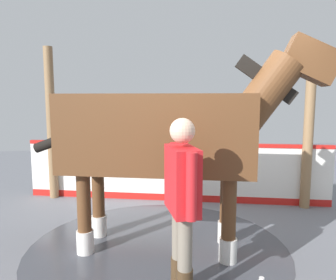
# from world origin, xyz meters

# --- Properties ---
(ground_plane) EXTENTS (16.00, 16.00, 0.02)m
(ground_plane) POSITION_xyz_m (0.00, 0.00, -0.01)
(ground_plane) COLOR slate
(wet_patch) EXTENTS (3.16, 3.16, 0.00)m
(wet_patch) POSITION_xyz_m (0.35, 0.02, 0.00)
(wet_patch) COLOR #42444C
(wet_patch) RESTS_ON ground
(barrier_wall) EXTENTS (5.13, 1.66, 1.05)m
(barrier_wall) POSITION_xyz_m (-0.20, -1.75, 0.48)
(barrier_wall) COLOR white
(barrier_wall) RESTS_ON ground
(roof_post_near) EXTENTS (0.16, 0.16, 2.71)m
(roof_post_near) POSITION_xyz_m (-2.28, -1.01, 1.36)
(roof_post_near) COLOR olive
(roof_post_near) RESTS_ON ground
(roof_post_far) EXTENTS (0.16, 0.16, 2.71)m
(roof_post_far) POSITION_xyz_m (1.94, -2.31, 1.36)
(roof_post_far) COLOR olive
(roof_post_far) RESTS_ON ground
(horse) EXTENTS (3.44, 1.49, 2.50)m
(horse) POSITION_xyz_m (0.24, 0.05, 1.40)
(horse) COLOR brown
(horse) RESTS_ON ground
(handler) EXTENTS (0.24, 0.67, 1.65)m
(handler) POSITION_xyz_m (0.28, 1.04, 0.95)
(handler) COLOR #47331E
(handler) RESTS_ON ground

